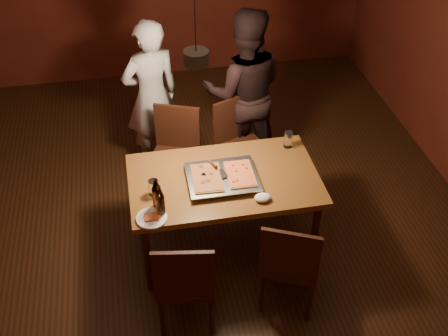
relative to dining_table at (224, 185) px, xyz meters
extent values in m
plane|color=#351B0E|center=(-0.17, 0.14, -0.68)|extent=(6.00, 6.00, 0.00)
cube|color=brown|center=(0.00, 0.00, 0.05)|extent=(1.50, 0.90, 0.05)
cylinder|color=#38190F|center=(-0.67, -0.37, -0.33)|extent=(0.06, 0.06, 0.70)
cylinder|color=#38190F|center=(0.67, -0.37, -0.33)|extent=(0.06, 0.06, 0.70)
cylinder|color=#38190F|center=(-0.67, 0.37, -0.33)|extent=(0.06, 0.06, 0.70)
cylinder|color=#38190F|center=(0.67, 0.37, -0.33)|extent=(0.06, 0.06, 0.70)
cube|color=#38190F|center=(-0.33, 0.71, -0.25)|extent=(0.54, 0.54, 0.04)
cube|color=#38190F|center=(-0.26, 0.89, -0.01)|extent=(0.40, 0.18, 0.45)
cube|color=#38190F|center=(0.33, 0.75, -0.25)|extent=(0.55, 0.55, 0.04)
cube|color=#38190F|center=(0.26, 0.92, -0.01)|extent=(0.40, 0.19, 0.45)
cube|color=#38190F|center=(-0.41, -0.67, -0.25)|extent=(0.48, 0.48, 0.04)
cube|color=#38190F|center=(-0.44, -0.86, -0.01)|extent=(0.42, 0.10, 0.45)
cube|color=#38190F|center=(0.38, -0.65, -0.25)|extent=(0.56, 0.56, 0.04)
cube|color=#38190F|center=(0.31, -0.83, -0.01)|extent=(0.39, 0.20, 0.45)
cube|color=silver|center=(-0.02, -0.03, 0.10)|extent=(0.56, 0.46, 0.05)
cube|color=maroon|center=(-0.14, -0.04, 0.13)|extent=(0.24, 0.37, 0.02)
cube|color=gold|center=(0.12, -0.04, 0.13)|extent=(0.22, 0.34, 0.02)
cylinder|color=black|center=(-0.53, -0.32, 0.16)|extent=(0.07, 0.07, 0.17)
cone|color=black|center=(-0.53, -0.32, 0.29)|extent=(0.07, 0.07, 0.10)
cylinder|color=black|center=(-0.55, -0.24, 0.16)|extent=(0.07, 0.07, 0.17)
cone|color=black|center=(-0.55, -0.24, 0.29)|extent=(0.07, 0.07, 0.10)
cylinder|color=silver|center=(-0.56, -0.09, 0.14)|extent=(0.08, 0.08, 0.13)
cylinder|color=silver|center=(0.61, 0.31, 0.15)|extent=(0.07, 0.07, 0.15)
cylinder|color=white|center=(-0.60, -0.36, 0.08)|extent=(0.23, 0.23, 0.02)
cube|color=gold|center=(-0.60, -0.36, 0.10)|extent=(0.10, 0.08, 0.01)
ellipsoid|color=white|center=(0.24, -0.31, 0.10)|extent=(0.13, 0.10, 0.05)
imported|color=silver|center=(-0.46, 1.30, 0.10)|extent=(0.65, 0.52, 1.55)
imported|color=black|center=(0.41, 1.13, 0.15)|extent=(0.89, 0.74, 1.65)
cylinder|color=black|center=(-0.17, 0.14, 1.07)|extent=(0.18, 0.18, 0.10)
camera|label=1|loc=(-0.64, -3.35, 2.91)|focal=45.00mm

